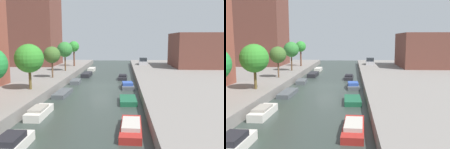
% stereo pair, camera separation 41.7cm
% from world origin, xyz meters
% --- Properties ---
extents(ground_plane, '(84.00, 84.00, 0.00)m').
position_xyz_m(ground_plane, '(0.00, 0.00, 0.00)').
color(ground_plane, '#2D3833').
extents(quay_right, '(20.00, 64.00, 1.00)m').
position_xyz_m(quay_right, '(15.00, 0.00, 0.50)').
color(quay_right, gray).
rests_on(quay_right, ground_plane).
extents(apartment_tower_far, '(10.00, 9.17, 25.58)m').
position_xyz_m(apartment_tower_far, '(-16.00, 18.53, 13.79)').
color(apartment_tower_far, brown).
rests_on(apartment_tower_far, quay_left).
extents(low_block_right, '(10.00, 10.99, 6.65)m').
position_xyz_m(low_block_right, '(18.00, 16.38, 4.33)').
color(low_block_right, brown).
rests_on(low_block_right, quay_right).
extents(street_tree_1, '(3.09, 3.09, 4.91)m').
position_xyz_m(street_tree_1, '(-6.99, -7.23, 4.36)').
color(street_tree_1, brown).
rests_on(street_tree_1, quay_left).
extents(street_tree_2, '(2.36, 2.36, 4.42)m').
position_xyz_m(street_tree_2, '(-6.99, 1.09, 4.22)').
color(street_tree_2, brown).
rests_on(street_tree_2, quay_left).
extents(street_tree_3, '(2.63, 2.63, 5.01)m').
position_xyz_m(street_tree_3, '(-6.99, 8.75, 4.67)').
color(street_tree_3, brown).
rests_on(street_tree_3, quay_left).
extents(street_tree_4, '(2.15, 2.15, 5.07)m').
position_xyz_m(street_tree_4, '(-6.99, 16.43, 4.92)').
color(street_tree_4, brown).
rests_on(street_tree_4, quay_left).
extents(parked_car, '(1.93, 4.12, 1.49)m').
position_xyz_m(parked_car, '(7.44, 20.39, 1.62)').
color(parked_car, '#B7B7BC').
rests_on(parked_car, quay_right).
extents(moored_boat_left_0, '(1.46, 3.37, 0.99)m').
position_xyz_m(moored_boat_left_0, '(-3.26, -19.77, 0.42)').
color(moored_boat_left_0, beige).
rests_on(moored_boat_left_0, ground_plane).
extents(moored_boat_left_1, '(1.34, 3.71, 0.84)m').
position_xyz_m(moored_boat_left_1, '(-3.88, -13.42, 0.37)').
color(moored_boat_left_1, beige).
rests_on(moored_boat_left_1, ground_plane).
extents(moored_boat_left_2, '(1.51, 4.34, 0.48)m').
position_xyz_m(moored_boat_left_2, '(-3.85, -5.71, 0.24)').
color(moored_boat_left_2, '#4C5156').
rests_on(moored_boat_left_2, ground_plane).
extents(moored_boat_left_3, '(1.51, 3.10, 0.52)m').
position_xyz_m(moored_boat_left_3, '(-3.89, 2.11, 0.26)').
color(moored_boat_left_3, '#4C5156').
rests_on(moored_boat_left_3, ground_plane).
extents(moored_boat_left_4, '(1.45, 4.20, 0.66)m').
position_xyz_m(moored_boat_left_4, '(-3.26, 8.84, 0.33)').
color(moored_boat_left_4, '#232328').
rests_on(moored_boat_left_4, ground_plane).
extents(moored_boat_left_5, '(1.32, 3.24, 0.64)m').
position_xyz_m(moored_boat_left_5, '(-3.41, 16.53, 0.32)').
color(moored_boat_left_5, beige).
rests_on(moored_boat_left_5, ground_plane).
extents(moored_boat_right_0, '(1.65, 4.61, 0.77)m').
position_xyz_m(moored_boat_right_0, '(3.66, -16.56, 0.33)').
color(moored_boat_right_0, maroon).
rests_on(moored_boat_right_0, ground_plane).
extents(moored_boat_right_1, '(1.76, 3.46, 0.47)m').
position_xyz_m(moored_boat_right_1, '(3.60, -8.60, 0.23)').
color(moored_boat_right_1, '#195638').
rests_on(moored_boat_right_1, ground_plane).
extents(moored_boat_right_2, '(1.76, 3.40, 0.82)m').
position_xyz_m(moored_boat_right_2, '(3.67, -1.22, 0.34)').
color(moored_boat_right_2, '#4C5156').
rests_on(moored_boat_right_2, ground_plane).
extents(moored_boat_right_3, '(1.51, 3.44, 0.77)m').
position_xyz_m(moored_boat_right_3, '(3.02, 6.13, 0.32)').
color(moored_boat_right_3, '#232328').
rests_on(moored_boat_right_3, ground_plane).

